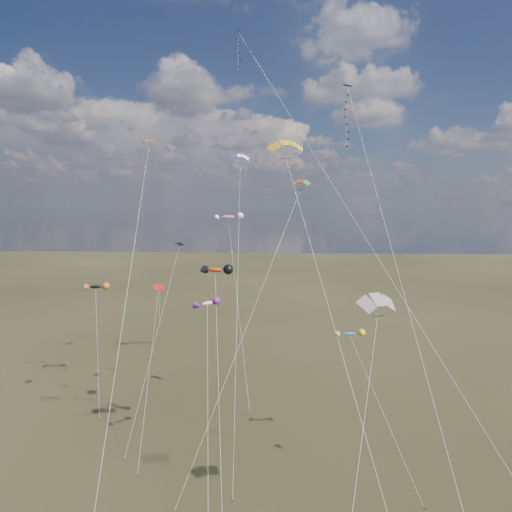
{
  "coord_description": "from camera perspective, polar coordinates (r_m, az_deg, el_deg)",
  "views": [
    {
      "loc": [
        3.12,
        -27.0,
        24.11
      ],
      "look_at": [
        0.0,
        18.0,
        19.0
      ],
      "focal_mm": 32.0,
      "sensor_mm": 36.0,
      "label": 1
    }
  ],
  "objects": [
    {
      "name": "diamond_black_high",
      "position": [
        47.71,
        11.95,
        14.58
      ],
      "size": [
        5.16,
        32.63,
        36.4
      ],
      "color": "black",
      "rests_on": "ground"
    },
    {
      "name": "diamond_navy_tall",
      "position": [
        51.13,
        0.48,
        20.91
      ],
      "size": [
        24.33,
        31.59,
        43.53
      ],
      "color": "#0B1443",
      "rests_on": "ground"
    },
    {
      "name": "diamond_black_mid",
      "position": [
        50.41,
        -11.21,
        -5.19
      ],
      "size": [
        3.67,
        11.7,
        19.79
      ],
      "color": "black",
      "rests_on": "ground"
    },
    {
      "name": "diamond_red_low",
      "position": [
        49.85,
        -12.12,
        -6.61
      ],
      "size": [
        1.46,
        10.52,
        15.54
      ],
      "color": "red",
      "rests_on": "ground"
    },
    {
      "name": "diamond_orange_center",
      "position": [
        38.65,
        -14.9,
        1.97
      ],
      "size": [
        1.83,
        20.97,
        30.15
      ],
      "color": "#EF5700",
      "rests_on": "ground"
    },
    {
      "name": "parafoil_yellow",
      "position": [
        35.43,
        3.83,
        13.79
      ],
      "size": [
        9.25,
        19.17,
        29.43
      ],
      "color": "gold",
      "rests_on": "ground"
    },
    {
      "name": "parafoil_blue_white",
      "position": [
        60.25,
        -1.98,
        12.23
      ],
      "size": [
        3.17,
        26.16,
        30.99
      ],
      "color": "blue",
      "rests_on": "ground"
    },
    {
      "name": "parafoil_striped",
      "position": [
        30.57,
        15.02,
        -5.38
      ],
      "size": [
        5.43,
        11.82,
        18.71
      ],
      "color": "yellow",
      "rests_on": "ground"
    },
    {
      "name": "parafoil_tricolor",
      "position": [
        47.0,
        5.49,
        8.99
      ],
      "size": [
        11.17,
        15.1,
        26.96
      ],
      "color": "yellow",
      "rests_on": "ground"
    },
    {
      "name": "novelty_black_orange",
      "position": [
        63.08,
        -19.42,
        -3.69
      ],
      "size": [
        5.54,
        10.3,
        13.94
      ],
      "color": "black",
      "rests_on": "ground"
    },
    {
      "name": "novelty_orange_black",
      "position": [
        42.71,
        -5.12,
        -1.83
      ],
      "size": [
        3.79,
        12.22,
        18.58
      ],
      "color": "#ED3C0C",
      "rests_on": "ground"
    },
    {
      "name": "novelty_white_purple",
      "position": [
        41.02,
        -6.09,
        -6.05
      ],
      "size": [
        3.21,
        13.79,
        15.76
      ],
      "color": "silver",
      "rests_on": "ground"
    },
    {
      "name": "novelty_redwhite_stripe",
      "position": [
        65.2,
        -3.5,
        4.84
      ],
      "size": [
        6.24,
        14.92,
        22.91
      ],
      "color": "red",
      "rests_on": "ground"
    },
    {
      "name": "novelty_blue_yellow",
      "position": [
        44.86,
        11.72,
        -9.6
      ],
      "size": [
        6.4,
        8.79,
        12.26
      ],
      "color": "#1B6CAC",
      "rests_on": "ground"
    }
  ]
}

